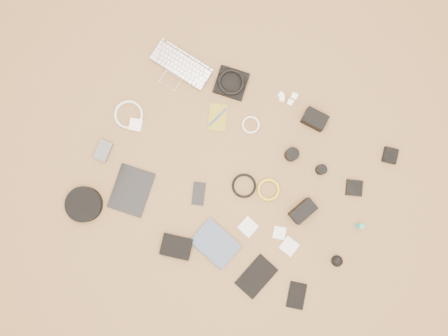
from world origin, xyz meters
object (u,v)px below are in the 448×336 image
at_px(laptop, 177,72).
at_px(tablet, 131,190).
at_px(headphone_case, 84,204).
at_px(dslr_camera, 315,119).
at_px(paperback, 205,256).
at_px(phone, 199,194).

relative_size(laptop, tablet, 1.35).
bearing_deg(headphone_case, laptop, 82.39).
xyz_separation_m(laptop, dslr_camera, (0.74, 0.09, 0.02)).
distance_m(tablet, paperback, 0.49).
distance_m(dslr_camera, paperback, 0.88).
relative_size(headphone_case, paperback, 0.84).
xyz_separation_m(laptop, phone, (0.38, -0.51, -0.01)).
bearing_deg(laptop, phone, -46.72).
height_order(tablet, phone, tablet).
xyz_separation_m(phone, paperback, (0.17, -0.26, 0.01)).
height_order(phone, paperback, paperback).
bearing_deg(phone, tablet, -176.65).
bearing_deg(dslr_camera, headphone_case, -131.77).
xyz_separation_m(tablet, phone, (0.31, 0.13, -0.00)).
bearing_deg(dslr_camera, paperback, -100.98).
distance_m(laptop, dslr_camera, 0.74).
xyz_separation_m(dslr_camera, phone, (-0.36, -0.59, -0.03)).
bearing_deg(dslr_camera, laptop, -171.70).
height_order(headphone_case, paperback, headphone_case).
xyz_separation_m(laptop, tablet, (0.07, -0.64, -0.01)).
relative_size(tablet, headphone_case, 1.30).
bearing_deg(laptop, tablet, -77.42).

